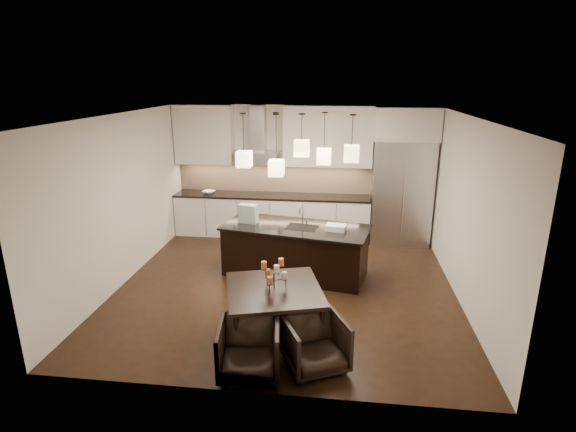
# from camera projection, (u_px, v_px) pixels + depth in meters

# --- Properties ---
(floor) EXTENTS (5.50, 5.50, 0.02)m
(floor) POSITION_uv_depth(u_px,v_px,m) (287.00, 285.00, 7.59)
(floor) COLOR black
(floor) RESTS_ON ground
(ceiling) EXTENTS (5.50, 5.50, 0.02)m
(ceiling) POSITION_uv_depth(u_px,v_px,m) (286.00, 115.00, 6.76)
(ceiling) COLOR white
(ceiling) RESTS_ON wall_back
(wall_back) EXTENTS (5.50, 0.02, 2.80)m
(wall_back) POSITION_uv_depth(u_px,v_px,m) (302.00, 171.00, 9.79)
(wall_back) COLOR silver
(wall_back) RESTS_ON ground
(wall_front) EXTENTS (5.50, 0.02, 2.80)m
(wall_front) POSITION_uv_depth(u_px,v_px,m) (253.00, 278.00, 4.56)
(wall_front) COLOR silver
(wall_front) RESTS_ON ground
(wall_left) EXTENTS (0.02, 5.50, 2.80)m
(wall_left) POSITION_uv_depth(u_px,v_px,m) (123.00, 199.00, 7.49)
(wall_left) COLOR silver
(wall_left) RESTS_ON ground
(wall_right) EXTENTS (0.02, 5.50, 2.80)m
(wall_right) POSITION_uv_depth(u_px,v_px,m) (465.00, 211.00, 6.86)
(wall_right) COLOR silver
(wall_right) RESTS_ON ground
(refrigerator) EXTENTS (1.20, 0.72, 2.15)m
(refrigerator) POSITION_uv_depth(u_px,v_px,m) (401.00, 192.00, 9.29)
(refrigerator) COLOR #B7B7BA
(refrigerator) RESTS_ON floor
(fridge_panel) EXTENTS (1.26, 0.72, 0.65)m
(fridge_panel) POSITION_uv_depth(u_px,v_px,m) (406.00, 124.00, 8.87)
(fridge_panel) COLOR silver
(fridge_panel) RESTS_ON refrigerator
(lower_cabinets) EXTENTS (4.21, 0.62, 0.88)m
(lower_cabinets) POSITION_uv_depth(u_px,v_px,m) (272.00, 216.00, 9.83)
(lower_cabinets) COLOR silver
(lower_cabinets) RESTS_ON floor
(countertop) EXTENTS (4.21, 0.66, 0.04)m
(countertop) POSITION_uv_depth(u_px,v_px,m) (272.00, 196.00, 9.70)
(countertop) COLOR black
(countertop) RESTS_ON lower_cabinets
(backsplash) EXTENTS (4.21, 0.02, 0.63)m
(backsplash) POSITION_uv_depth(u_px,v_px,m) (274.00, 178.00, 9.88)
(backsplash) COLOR tan
(backsplash) RESTS_ON countertop
(upper_cab_left) EXTENTS (1.25, 0.35, 1.25)m
(upper_cab_left) POSITION_uv_depth(u_px,v_px,m) (204.00, 135.00, 9.62)
(upper_cab_left) COLOR silver
(upper_cab_left) RESTS_ON wall_back
(upper_cab_right) EXTENTS (1.85, 0.35, 1.25)m
(upper_cab_right) POSITION_uv_depth(u_px,v_px,m) (328.00, 136.00, 9.32)
(upper_cab_right) COLOR silver
(upper_cab_right) RESTS_ON wall_back
(hood_canopy) EXTENTS (0.90, 0.52, 0.24)m
(hood_canopy) POSITION_uv_depth(u_px,v_px,m) (258.00, 157.00, 9.54)
(hood_canopy) COLOR #B7B7BA
(hood_canopy) RESTS_ON wall_back
(hood_chimney) EXTENTS (0.30, 0.28, 0.96)m
(hood_chimney) POSITION_uv_depth(u_px,v_px,m) (258.00, 128.00, 9.46)
(hood_chimney) COLOR #B7B7BA
(hood_chimney) RESTS_ON hood_canopy
(fruit_bowl) EXTENTS (0.32, 0.32, 0.06)m
(fruit_bowl) POSITION_uv_depth(u_px,v_px,m) (209.00, 192.00, 9.79)
(fruit_bowl) COLOR silver
(fruit_bowl) RESTS_ON countertop
(island_body) EXTENTS (2.56, 1.42, 0.85)m
(island_body) POSITION_uv_depth(u_px,v_px,m) (295.00, 251.00, 7.88)
(island_body) COLOR black
(island_body) RESTS_ON floor
(island_top) EXTENTS (2.65, 1.51, 0.04)m
(island_top) POSITION_uv_depth(u_px,v_px,m) (296.00, 227.00, 7.75)
(island_top) COLOR black
(island_top) RESTS_ON island_body
(faucet) EXTENTS (0.14, 0.25, 0.37)m
(faucet) POSITION_uv_depth(u_px,v_px,m) (303.00, 215.00, 7.75)
(faucet) COLOR silver
(faucet) RESTS_ON island_top
(tote_bag) EXTENTS (0.36, 0.23, 0.33)m
(tote_bag) POSITION_uv_depth(u_px,v_px,m) (248.00, 214.00, 7.90)
(tote_bag) COLOR #286547
(tote_bag) RESTS_ON island_top
(food_container) EXTENTS (0.37, 0.29, 0.10)m
(food_container) POSITION_uv_depth(u_px,v_px,m) (336.00, 228.00, 7.53)
(food_container) COLOR silver
(food_container) RESTS_ON island_top
(dining_table) EXTENTS (1.49, 1.49, 0.72)m
(dining_table) POSITION_uv_depth(u_px,v_px,m) (274.00, 313.00, 5.95)
(dining_table) COLOR black
(dining_table) RESTS_ON floor
(candelabra) EXTENTS (0.43, 0.43, 0.42)m
(candelabra) POSITION_uv_depth(u_px,v_px,m) (274.00, 273.00, 5.78)
(candelabra) COLOR black
(candelabra) RESTS_ON dining_table
(candle_a) EXTENTS (0.09, 0.09, 0.10)m
(candle_a) POSITION_uv_depth(u_px,v_px,m) (284.00, 275.00, 5.81)
(candle_a) COLOR beige
(candle_a) RESTS_ON candelabra
(candle_b) EXTENTS (0.09, 0.09, 0.10)m
(candle_b) POSITION_uv_depth(u_px,v_px,m) (268.00, 273.00, 5.89)
(candle_b) COLOR orange
(candle_b) RESTS_ON candelabra
(candle_c) EXTENTS (0.09, 0.09, 0.10)m
(candle_c) POSITION_uv_depth(u_px,v_px,m) (270.00, 280.00, 5.67)
(candle_c) COLOR #AC5634
(candle_c) RESTS_ON candelabra
(candle_d) EXTENTS (0.09, 0.09, 0.10)m
(candle_d) POSITION_uv_depth(u_px,v_px,m) (281.00, 262.00, 5.84)
(candle_d) COLOR orange
(candle_d) RESTS_ON candelabra
(candle_e) EXTENTS (0.09, 0.09, 0.10)m
(candle_e) POSITION_uv_depth(u_px,v_px,m) (264.00, 265.00, 5.74)
(candle_e) COLOR #AC5634
(candle_e) RESTS_ON candelabra
(candle_f) EXTENTS (0.09, 0.09, 0.10)m
(candle_f) POSITION_uv_depth(u_px,v_px,m) (277.00, 269.00, 5.63)
(candle_f) COLOR beige
(candle_f) RESTS_ON candelabra
(armchair_left) EXTENTS (0.80, 0.81, 0.66)m
(armchair_left) POSITION_uv_depth(u_px,v_px,m) (249.00, 349.00, 5.22)
(armchair_left) COLOR black
(armchair_left) RESTS_ON floor
(armchair_right) EXTENTS (0.92, 0.93, 0.64)m
(armchair_right) POSITION_uv_depth(u_px,v_px,m) (315.00, 343.00, 5.34)
(armchair_right) COLOR black
(armchair_right) RESTS_ON floor
(pendant_a) EXTENTS (0.24, 0.24, 0.26)m
(pendant_a) POSITION_uv_depth(u_px,v_px,m) (244.00, 159.00, 7.49)
(pendant_a) COLOR #FFDAAE
(pendant_a) RESTS_ON ceiling
(pendant_b) EXTENTS (0.24, 0.24, 0.26)m
(pendant_b) POSITION_uv_depth(u_px,v_px,m) (276.00, 168.00, 7.68)
(pendant_b) COLOR #FFDAAE
(pendant_b) RESTS_ON ceiling
(pendant_c) EXTENTS (0.24, 0.24, 0.26)m
(pendant_c) POSITION_uv_depth(u_px,v_px,m) (302.00, 148.00, 7.31)
(pendant_c) COLOR #FFDAAE
(pendant_c) RESTS_ON ceiling
(pendant_d) EXTENTS (0.24, 0.24, 0.26)m
(pendant_d) POSITION_uv_depth(u_px,v_px,m) (324.00, 156.00, 7.67)
(pendant_d) COLOR #FFDAAE
(pendant_d) RESTS_ON ceiling
(pendant_e) EXTENTS (0.24, 0.24, 0.26)m
(pendant_e) POSITION_uv_depth(u_px,v_px,m) (351.00, 154.00, 7.19)
(pendant_e) COLOR #FFDAAE
(pendant_e) RESTS_ON ceiling
(pendant_f) EXTENTS (0.24, 0.24, 0.26)m
(pendant_f) POSITION_uv_depth(u_px,v_px,m) (276.00, 168.00, 7.37)
(pendant_f) COLOR #FFDAAE
(pendant_f) RESTS_ON ceiling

